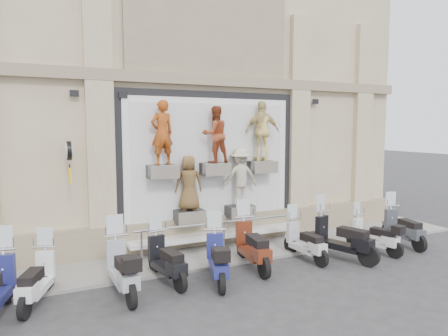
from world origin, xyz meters
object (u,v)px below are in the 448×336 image
(clock_sign_bracket, at_px, (69,157))
(scooter_c, at_px, (122,258))
(scooter_e, at_px, (218,249))
(scooter_i, at_px, (374,229))
(scooter_b, at_px, (36,270))
(scooter_h, at_px, (342,229))
(scooter_g, at_px, (305,234))
(scooter_j, at_px, (403,220))
(guard_rail, at_px, (224,238))
(scooter_d, at_px, (166,250))
(scooter_f, at_px, (253,236))

(clock_sign_bracket, distance_m, scooter_c, 2.99)
(scooter_e, bearing_deg, scooter_i, 18.14)
(scooter_b, xyz_separation_m, scooter_h, (7.34, -0.44, 0.13))
(scooter_g, height_order, scooter_j, scooter_j)
(scooter_b, relative_size, scooter_h, 0.85)
(guard_rail, distance_m, scooter_d, 2.45)
(clock_sign_bracket, distance_m, scooter_g, 6.29)
(scooter_j, bearing_deg, scooter_e, -167.22)
(scooter_d, xyz_separation_m, scooter_g, (3.79, -0.05, -0.04))
(scooter_d, bearing_deg, scooter_c, -173.14)
(scooter_i, bearing_deg, scooter_e, 166.37)
(guard_rail, bearing_deg, scooter_b, -164.27)
(guard_rail, height_order, scooter_j, scooter_j)
(scooter_b, xyz_separation_m, scooter_e, (3.72, -0.45, 0.05))
(scooter_f, bearing_deg, scooter_g, 5.53)
(guard_rail, xyz_separation_m, scooter_j, (5.19, -1.51, 0.30))
(scooter_c, bearing_deg, scooter_j, -1.52)
(scooter_b, relative_size, scooter_j, 0.93)
(scooter_h, height_order, scooter_j, scooter_h)
(scooter_f, bearing_deg, clock_sign_bracket, 163.56)
(scooter_b, distance_m, scooter_f, 4.88)
(scooter_d, xyz_separation_m, scooter_e, (1.06, -0.47, 0.01))
(scooter_c, xyz_separation_m, scooter_d, (1.03, 0.28, -0.05))
(scooter_f, height_order, scooter_j, scooter_f)
(scooter_c, xyz_separation_m, scooter_e, (2.10, -0.18, -0.04))
(scooter_h, distance_m, scooter_i, 1.23)
(scooter_c, distance_m, scooter_e, 2.10)
(scooter_b, bearing_deg, scooter_d, 19.70)
(scooter_e, distance_m, scooter_f, 1.25)
(scooter_c, bearing_deg, scooter_h, -3.82)
(scooter_f, bearing_deg, scooter_c, -167.96)
(guard_rail, bearing_deg, scooter_d, -147.39)
(scooter_b, xyz_separation_m, scooter_g, (6.45, -0.04, -0.01))
(guard_rail, relative_size, scooter_b, 2.89)
(scooter_b, bearing_deg, scooter_f, 19.47)
(scooter_c, bearing_deg, scooter_f, 2.77)
(scooter_i, bearing_deg, scooter_h, 169.04)
(scooter_b, bearing_deg, scooter_i, 16.93)
(scooter_j, bearing_deg, scooter_h, -163.99)
(scooter_c, bearing_deg, clock_sign_bracket, 109.66)
(scooter_d, bearing_deg, scooter_b, 172.01)
(scooter_f, distance_m, scooter_g, 1.57)
(clock_sign_bracket, xyz_separation_m, scooter_g, (5.64, -1.83, -2.10))
(scooter_b, distance_m, scooter_i, 8.56)
(scooter_d, relative_size, scooter_h, 0.89)
(guard_rail, distance_m, scooter_i, 4.21)
(scooter_e, bearing_deg, scooter_d, 173.42)
(scooter_c, bearing_deg, guard_rail, 25.25)
(scooter_c, height_order, scooter_i, scooter_c)
(scooter_h, height_order, scooter_i, scooter_h)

